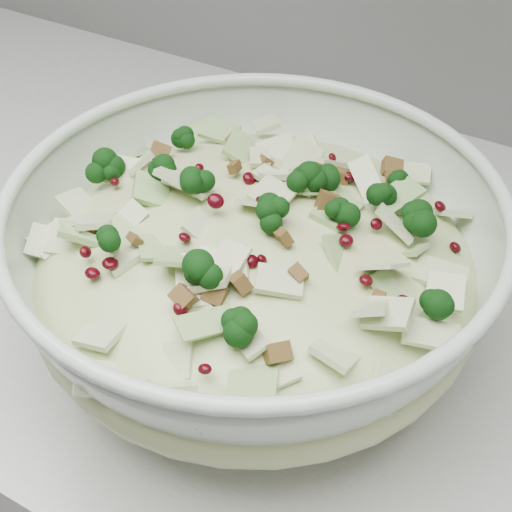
{
  "coord_description": "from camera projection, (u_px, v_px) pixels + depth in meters",
  "views": [
    {
      "loc": [
        -0.09,
        1.27,
        1.32
      ],
      "look_at": [
        -0.27,
        1.59,
        1.0
      ],
      "focal_mm": 50.0,
      "sensor_mm": 36.0,
      "label": 1
    }
  ],
  "objects": [
    {
      "name": "mixing_bowl",
      "position": [
        255.0,
        268.0,
        0.52
      ],
      "size": [
        0.46,
        0.46,
        0.14
      ],
      "rotation": [
        0.0,
        0.0,
        -0.43
      ],
      "color": "silver",
      "rests_on": "counter"
    },
    {
      "name": "salad",
      "position": [
        255.0,
        245.0,
        0.5
      ],
      "size": [
        0.42,
        0.42,
        0.14
      ],
      "rotation": [
        0.0,
        0.0,
        -0.42
      ],
      "color": "#C3CC8C",
      "rests_on": "mixing_bowl"
    }
  ]
}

